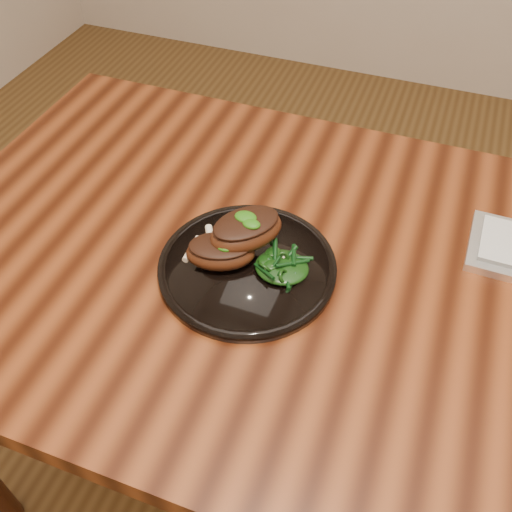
{
  "coord_description": "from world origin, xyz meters",
  "views": [
    {
      "loc": [
        -0.03,
        -0.59,
        1.4
      ],
      "look_at": [
        -0.23,
        -0.04,
        0.78
      ],
      "focal_mm": 40.0,
      "sensor_mm": 36.0,
      "label": 1
    }
  ],
  "objects_px": {
    "desk": "(400,326)",
    "greens_heap": "(282,265)",
    "lamb_chop_front": "(220,251)",
    "plate": "(247,267)"
  },
  "relations": [
    {
      "from": "desk",
      "to": "lamb_chop_front",
      "type": "bearing_deg",
      "value": -169.42
    },
    {
      "from": "desk",
      "to": "greens_heap",
      "type": "relative_size",
      "value": 19.37
    },
    {
      "from": "desk",
      "to": "greens_heap",
      "type": "distance_m",
      "value": 0.22
    },
    {
      "from": "desk",
      "to": "greens_heap",
      "type": "xyz_separation_m",
      "value": [
        -0.19,
        -0.04,
        0.11
      ]
    },
    {
      "from": "plate",
      "to": "greens_heap",
      "type": "bearing_deg",
      "value": 5.19
    },
    {
      "from": "plate",
      "to": "lamb_chop_front",
      "type": "bearing_deg",
      "value": -166.19
    },
    {
      "from": "lamb_chop_front",
      "to": "greens_heap",
      "type": "distance_m",
      "value": 0.1
    },
    {
      "from": "plate",
      "to": "desk",
      "type": "bearing_deg",
      "value": 10.05
    },
    {
      "from": "lamb_chop_front",
      "to": "greens_heap",
      "type": "height_order",
      "value": "lamb_chop_front"
    },
    {
      "from": "desk",
      "to": "lamb_chop_front",
      "type": "distance_m",
      "value": 0.31
    }
  ]
}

